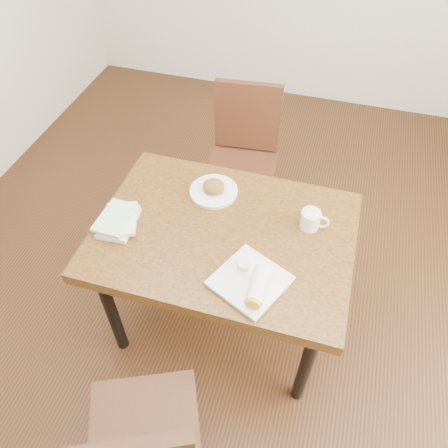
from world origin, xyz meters
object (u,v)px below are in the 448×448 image
(table, at_px, (224,243))
(plate_scone, at_px, (214,190))
(coffee_mug, at_px, (311,219))
(chair_near, at_px, (142,448))
(chair_far, at_px, (244,151))
(book_stack, at_px, (119,220))
(plate_burrito, at_px, (252,282))

(table, xyz_separation_m, plate_scone, (-0.12, 0.23, 0.11))
(plate_scone, relative_size, coffee_mug, 1.78)
(chair_near, xyz_separation_m, chair_far, (-0.08, 1.74, 0.00))
(chair_near, xyz_separation_m, book_stack, (-0.44, 0.81, 0.23))
(chair_near, xyz_separation_m, plate_scone, (-0.08, 1.13, 0.23))
(chair_near, bearing_deg, table, 87.50)
(table, bearing_deg, chair_near, -92.50)
(coffee_mug, height_order, plate_burrito, same)
(chair_near, bearing_deg, plate_scone, 94.08)
(chair_near, bearing_deg, book_stack, 118.36)
(chair_near, relative_size, book_stack, 3.94)
(chair_far, height_order, plate_scone, chair_far)
(chair_far, relative_size, book_stack, 3.94)
(chair_near, height_order, book_stack, chair_near)
(table, height_order, chair_near, chair_near)
(chair_far, relative_size, plate_scone, 4.01)
(table, bearing_deg, plate_burrito, -52.66)
(coffee_mug, xyz_separation_m, plate_burrito, (-0.18, -0.40, -0.02))
(chair_near, distance_m, coffee_mug, 1.15)
(plate_scone, bearing_deg, chair_near, -85.92)
(plate_scone, height_order, coffee_mug, coffee_mug)
(table, height_order, chair_far, chair_far)
(book_stack, bearing_deg, table, 11.51)
(table, relative_size, plate_burrito, 3.29)
(table, distance_m, chair_far, 0.86)
(plate_burrito, bearing_deg, table, 127.34)
(table, height_order, plate_scone, plate_scone)
(plate_scone, xyz_separation_m, coffee_mug, (0.49, -0.09, 0.02))
(chair_far, height_order, book_stack, chair_far)
(chair_far, xyz_separation_m, book_stack, (-0.36, -0.94, 0.23))
(plate_scone, bearing_deg, coffee_mug, -9.92)
(plate_scone, distance_m, book_stack, 0.48)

